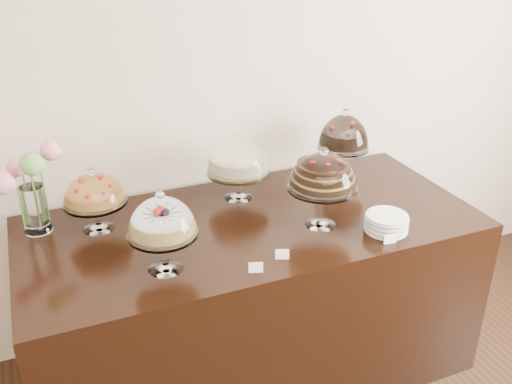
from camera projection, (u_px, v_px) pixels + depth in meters
name	position (u px, v px, depth m)	size (l,w,h in m)	color
wall_back	(244.00, 69.00, 3.02)	(5.00, 0.04, 3.00)	beige
display_counter	(252.00, 297.00, 2.96)	(2.20, 1.00, 0.90)	black
cake_stand_sugar_sponge	(162.00, 221.00, 2.29)	(0.29, 0.29, 0.36)	white
cake_stand_choco_layer	(323.00, 174.00, 2.62)	(0.33, 0.33, 0.40)	white
cake_stand_cheesecake	(238.00, 159.00, 2.90)	(0.33, 0.33, 0.36)	white
cake_stand_dark_choco	(344.00, 135.00, 3.10)	(0.28, 0.28, 0.41)	white
cake_stand_fruit_tart	(94.00, 192.00, 2.62)	(0.29, 0.29, 0.31)	white
flower_vase	(29.00, 184.00, 2.56)	(0.32, 0.25, 0.43)	white
plate_stack	(386.00, 223.00, 2.66)	(0.20, 0.20, 0.08)	silver
price_card_left	(256.00, 268.00, 2.36)	(0.06, 0.01, 0.04)	white
price_card_right	(390.00, 239.00, 2.57)	(0.06, 0.01, 0.04)	white
price_card_extra	(282.00, 254.00, 2.45)	(0.06, 0.01, 0.04)	white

